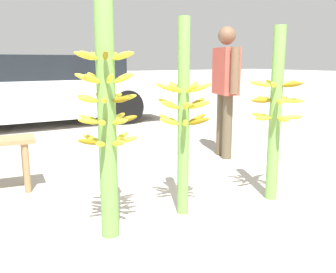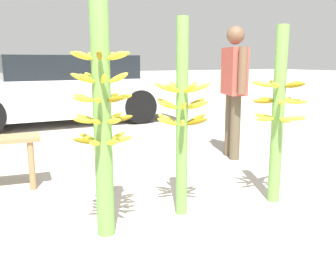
% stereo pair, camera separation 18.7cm
% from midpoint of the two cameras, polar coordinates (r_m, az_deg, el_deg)
% --- Properties ---
extents(ground_plane, '(80.00, 80.00, 0.00)m').
position_cam_midpoint_polar(ground_plane, '(2.90, 6.51, -13.90)').
color(ground_plane, '#B2AA9E').
extents(banana_stalk_left, '(0.42, 0.42, 1.70)m').
position_cam_midpoint_polar(banana_stalk_left, '(2.58, -11.37, 3.26)').
color(banana_stalk_left, '#6B9E47').
rests_on(banana_stalk_left, ground_plane).
extents(banana_stalk_center, '(0.45, 0.45, 1.57)m').
position_cam_midpoint_polar(banana_stalk_center, '(2.94, 0.55, 3.26)').
color(banana_stalk_center, '#6B9E47').
rests_on(banana_stalk_center, ground_plane).
extents(banana_stalk_right, '(0.47, 0.47, 1.53)m').
position_cam_midpoint_polar(banana_stalk_right, '(3.39, 14.55, 3.61)').
color(banana_stalk_right, '#6B9E47').
rests_on(banana_stalk_right, ground_plane).
extents(vendor_person, '(0.33, 0.67, 1.65)m').
position_cam_midpoint_polar(vendor_person, '(4.83, 7.66, 8.31)').
color(vendor_person, brown).
rests_on(vendor_person, ground_plane).
extents(parked_car, '(4.54, 1.89, 1.34)m').
position_cam_midpoint_polar(parked_car, '(7.81, -18.70, 6.65)').
color(parked_car, silver).
rests_on(parked_car, ground_plane).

